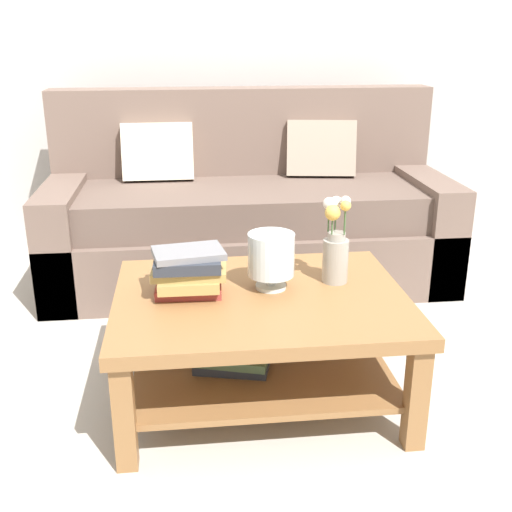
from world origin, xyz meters
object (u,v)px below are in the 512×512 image
object	(u,v)px
couch	(248,216)
book_stack_main	(188,271)
coffee_table	(259,324)
flower_pitcher	(335,246)
glass_hurricane_vase	(271,256)

from	to	relation	value
couch	book_stack_main	distance (m)	1.34
coffee_table	flower_pitcher	distance (m)	0.42
couch	flower_pitcher	world-z (taller)	couch
glass_hurricane_vase	flower_pitcher	xyz separation A→B (m)	(0.26, 0.04, 0.02)
coffee_table	book_stack_main	world-z (taller)	book_stack_main
book_stack_main	glass_hurricane_vase	bearing A→B (deg)	3.95
coffee_table	book_stack_main	bearing A→B (deg)	171.75
book_stack_main	flower_pitcher	xyz separation A→B (m)	(0.57, 0.06, 0.06)
coffee_table	couch	bearing A→B (deg)	85.86
coffee_table	book_stack_main	xyz separation A→B (m)	(-0.26, 0.04, 0.21)
flower_pitcher	coffee_table	bearing A→B (deg)	-162.50
coffee_table	flower_pitcher	size ratio (longest dim) A/B	3.15
coffee_table	flower_pitcher	world-z (taller)	flower_pitcher
couch	glass_hurricane_vase	size ratio (longest dim) A/B	10.19
couch	book_stack_main	xyz separation A→B (m)	(-0.35, -1.28, 0.17)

